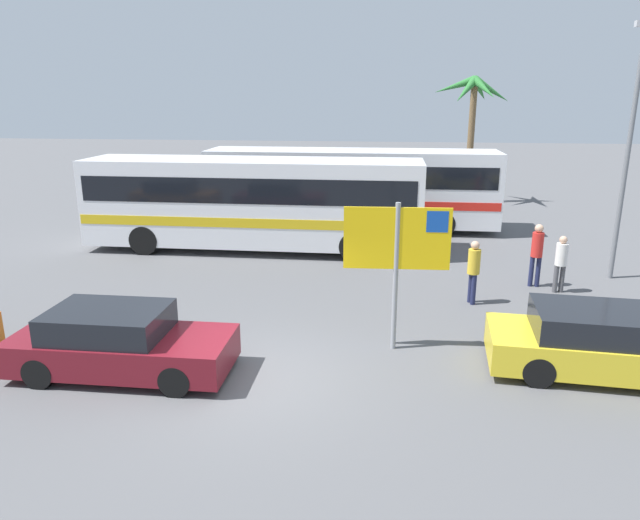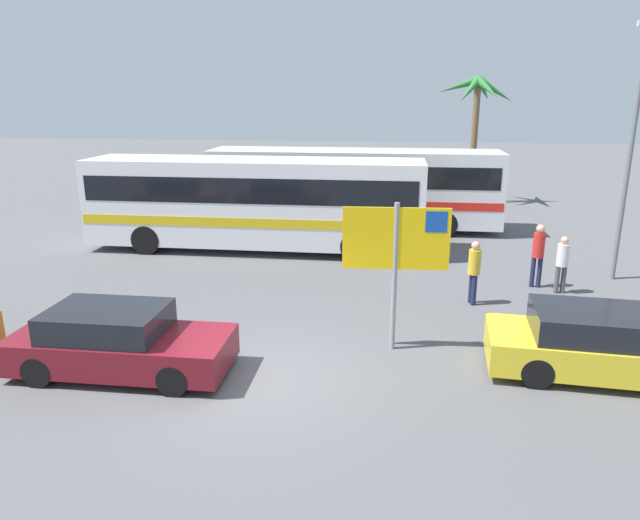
{
  "view_description": "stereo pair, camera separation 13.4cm",
  "coord_description": "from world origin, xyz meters",
  "px_view_note": "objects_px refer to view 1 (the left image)",
  "views": [
    {
      "loc": [
        2.44,
        -9.89,
        5.28
      ],
      "look_at": [
        0.8,
        3.96,
        1.3
      ],
      "focal_mm": 32.43,
      "sensor_mm": 36.0,
      "label": 1
    },
    {
      "loc": [
        2.57,
        -9.88,
        5.28
      ],
      "look_at": [
        0.8,
        3.96,
        1.3
      ],
      "focal_mm": 32.43,
      "sensor_mm": 36.0,
      "label": 2
    }
  ],
  "objects_px": {
    "ferry_sign": "(399,244)",
    "pedestrian_near_sign": "(561,260)",
    "pedestrian_by_bus": "(537,250)",
    "bus_rear_coach": "(351,185)",
    "car_yellow": "(607,344)",
    "pedestrian_crossing_lot": "(474,267)",
    "car_maroon": "(119,343)",
    "bus_front_coach": "(253,200)"
  },
  "relations": [
    {
      "from": "bus_front_coach",
      "to": "pedestrian_crossing_lot",
      "type": "relative_size",
      "value": 6.88
    },
    {
      "from": "car_maroon",
      "to": "car_yellow",
      "type": "xyz_separation_m",
      "value": [
        9.43,
        1.06,
        0.0
      ]
    },
    {
      "from": "bus_rear_coach",
      "to": "pedestrian_crossing_lot",
      "type": "height_order",
      "value": "bus_rear_coach"
    },
    {
      "from": "car_maroon",
      "to": "pedestrian_near_sign",
      "type": "height_order",
      "value": "pedestrian_near_sign"
    },
    {
      "from": "bus_front_coach",
      "to": "car_yellow",
      "type": "bearing_deg",
      "value": -43.81
    },
    {
      "from": "bus_rear_coach",
      "to": "car_yellow",
      "type": "distance_m",
      "value": 13.78
    },
    {
      "from": "ferry_sign",
      "to": "pedestrian_crossing_lot",
      "type": "bearing_deg",
      "value": 54.18
    },
    {
      "from": "car_yellow",
      "to": "pedestrian_crossing_lot",
      "type": "relative_size",
      "value": 2.78
    },
    {
      "from": "bus_front_coach",
      "to": "ferry_sign",
      "type": "height_order",
      "value": "ferry_sign"
    },
    {
      "from": "ferry_sign",
      "to": "car_yellow",
      "type": "height_order",
      "value": "ferry_sign"
    },
    {
      "from": "car_yellow",
      "to": "pedestrian_by_bus",
      "type": "relative_size",
      "value": 2.58
    },
    {
      "from": "car_maroon",
      "to": "pedestrian_near_sign",
      "type": "relative_size",
      "value": 2.65
    },
    {
      "from": "pedestrian_crossing_lot",
      "to": "pedestrian_by_bus",
      "type": "relative_size",
      "value": 0.93
    },
    {
      "from": "bus_front_coach",
      "to": "pedestrian_crossing_lot",
      "type": "height_order",
      "value": "bus_front_coach"
    },
    {
      "from": "pedestrian_crossing_lot",
      "to": "bus_front_coach",
      "type": "bearing_deg",
      "value": 128.83
    },
    {
      "from": "bus_rear_coach",
      "to": "pedestrian_crossing_lot",
      "type": "xyz_separation_m",
      "value": [
        3.76,
        -8.64,
        -0.79
      ]
    },
    {
      "from": "pedestrian_by_bus",
      "to": "pedestrian_near_sign",
      "type": "relative_size",
      "value": 1.13
    },
    {
      "from": "car_maroon",
      "to": "pedestrian_crossing_lot",
      "type": "bearing_deg",
      "value": 33.33
    },
    {
      "from": "bus_front_coach",
      "to": "bus_rear_coach",
      "type": "xyz_separation_m",
      "value": [
        3.16,
        3.85,
        0.0
      ]
    },
    {
      "from": "car_yellow",
      "to": "pedestrian_by_bus",
      "type": "height_order",
      "value": "pedestrian_by_bus"
    },
    {
      "from": "car_yellow",
      "to": "pedestrian_near_sign",
      "type": "bearing_deg",
      "value": 89.13
    },
    {
      "from": "ferry_sign",
      "to": "car_maroon",
      "type": "distance_m",
      "value": 5.92
    },
    {
      "from": "car_yellow",
      "to": "pedestrian_near_sign",
      "type": "height_order",
      "value": "pedestrian_near_sign"
    },
    {
      "from": "car_yellow",
      "to": "ferry_sign",
      "type": "bearing_deg",
      "value": 174.29
    },
    {
      "from": "car_maroon",
      "to": "ferry_sign",
      "type": "bearing_deg",
      "value": 18.37
    },
    {
      "from": "bus_front_coach",
      "to": "bus_rear_coach",
      "type": "distance_m",
      "value": 4.98
    },
    {
      "from": "car_maroon",
      "to": "pedestrian_near_sign",
      "type": "distance_m",
      "value": 11.62
    },
    {
      "from": "ferry_sign",
      "to": "car_yellow",
      "type": "distance_m",
      "value": 4.45
    },
    {
      "from": "bus_front_coach",
      "to": "car_maroon",
      "type": "height_order",
      "value": "bus_front_coach"
    },
    {
      "from": "car_yellow",
      "to": "pedestrian_crossing_lot",
      "type": "height_order",
      "value": "pedestrian_crossing_lot"
    },
    {
      "from": "car_yellow",
      "to": "bus_front_coach",
      "type": "bearing_deg",
      "value": 140.74
    },
    {
      "from": "ferry_sign",
      "to": "pedestrian_near_sign",
      "type": "xyz_separation_m",
      "value": [
        4.52,
        4.28,
        -1.39
      ]
    },
    {
      "from": "car_maroon",
      "to": "car_yellow",
      "type": "relative_size",
      "value": 0.91
    },
    {
      "from": "pedestrian_near_sign",
      "to": "bus_rear_coach",
      "type": "bearing_deg",
      "value": -150.44
    },
    {
      "from": "pedestrian_crossing_lot",
      "to": "bus_rear_coach",
      "type": "bearing_deg",
      "value": 97.01
    },
    {
      "from": "pedestrian_crossing_lot",
      "to": "pedestrian_near_sign",
      "type": "xyz_separation_m",
      "value": [
        2.51,
        1.2,
        -0.06
      ]
    },
    {
      "from": "pedestrian_crossing_lot",
      "to": "pedestrian_near_sign",
      "type": "distance_m",
      "value": 2.79
    },
    {
      "from": "bus_front_coach",
      "to": "pedestrian_by_bus",
      "type": "distance_m",
      "value": 9.45
    },
    {
      "from": "pedestrian_by_bus",
      "to": "bus_rear_coach",
      "type": "bearing_deg",
      "value": 45.91
    },
    {
      "from": "ferry_sign",
      "to": "pedestrian_near_sign",
      "type": "distance_m",
      "value": 6.38
    },
    {
      "from": "ferry_sign",
      "to": "pedestrian_near_sign",
      "type": "bearing_deg",
      "value": 40.76
    },
    {
      "from": "ferry_sign",
      "to": "pedestrian_near_sign",
      "type": "relative_size",
      "value": 1.99
    }
  ]
}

